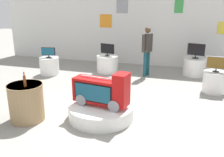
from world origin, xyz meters
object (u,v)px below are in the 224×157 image
(tv_on_far_right, at_px, (48,52))
(tv_on_left_rear, at_px, (217,63))
(display_pedestal_center_rear, at_px, (107,64))
(side_table_round, at_px, (26,102))
(display_pedestal_left_rear, at_px, (214,82))
(bottle_on_side_table, at_px, (25,81))
(tv_on_right_rear, at_px, (196,50))
(main_display_pedestal, at_px, (101,112))
(tv_on_center_rear, at_px, (107,49))
(shopper_browsing_near_truck, at_px, (147,48))
(novelty_firetruck_tv, at_px, (102,92))
(display_pedestal_right_rear, at_px, (194,67))
(display_pedestal_far_right, at_px, (49,66))

(tv_on_far_right, bearing_deg, tv_on_left_rear, -2.82)
(display_pedestal_center_rear, height_order, side_table_round, side_table_round)
(display_pedestal_left_rear, distance_m, bottle_on_side_table, 5.16)
(display_pedestal_left_rear, xyz_separation_m, tv_on_left_rear, (0.00, -0.00, 0.55))
(display_pedestal_left_rear, bearing_deg, bottle_on_side_table, -141.56)
(display_pedestal_center_rear, bearing_deg, tv_on_right_rear, 8.65)
(main_display_pedestal, distance_m, display_pedestal_center_rear, 3.83)
(tv_on_center_rear, bearing_deg, bottle_on_side_table, -95.40)
(display_pedestal_left_rear, relative_size, bottle_on_side_table, 2.05)
(bottle_on_side_table, bearing_deg, display_pedestal_left_rear, 38.44)
(tv_on_center_rear, distance_m, tv_on_right_rear, 3.11)
(display_pedestal_center_rear, xyz_separation_m, tv_on_far_right, (-1.90, -0.89, 0.50))
(main_display_pedestal, relative_size, shopper_browsing_near_truck, 0.86)
(tv_on_right_rear, relative_size, shopper_browsing_near_truck, 0.34)
(novelty_firetruck_tv, relative_size, bottle_on_side_table, 4.08)
(display_pedestal_right_rear, relative_size, side_table_round, 0.92)
(display_pedestal_right_rear, bearing_deg, tv_on_far_right, -164.63)
(side_table_round, xyz_separation_m, shopper_browsing_near_truck, (1.97, 4.14, 0.58))
(tv_on_far_right, distance_m, shopper_browsing_near_truck, 3.45)
(display_pedestal_center_rear, bearing_deg, side_table_round, -96.86)
(tv_on_left_rear, distance_m, side_table_round, 5.14)
(novelty_firetruck_tv, height_order, shopper_browsing_near_truck, shopper_browsing_near_truck)
(display_pedestal_center_rear, distance_m, side_table_round, 4.26)
(tv_on_right_rear, distance_m, tv_on_far_right, 5.16)
(display_pedestal_center_rear, distance_m, shopper_browsing_near_truck, 1.62)
(tv_on_right_rear, height_order, side_table_round, tv_on_right_rear)
(tv_on_left_rear, relative_size, tv_on_far_right, 1.18)
(novelty_firetruck_tv, height_order, tv_on_far_right, novelty_firetruck_tv)
(display_pedestal_left_rear, distance_m, side_table_round, 5.13)
(display_pedestal_right_rear, xyz_separation_m, shopper_browsing_near_truck, (-1.62, -0.56, 0.69))
(display_pedestal_left_rear, bearing_deg, display_pedestal_far_right, 177.18)
(tv_on_center_rear, height_order, display_pedestal_right_rear, tv_on_center_rear)
(novelty_firetruck_tv, bearing_deg, tv_on_right_rear, 64.09)
(main_display_pedestal, xyz_separation_m, bottle_on_side_table, (-1.44, -0.65, 0.80))
(display_pedestal_center_rear, height_order, tv_on_far_right, tv_on_far_right)
(novelty_firetruck_tv, height_order, tv_on_center_rear, novelty_firetruck_tv)
(novelty_firetruck_tv, bearing_deg, display_pedestal_center_rear, 105.87)
(bottle_on_side_table, bearing_deg, main_display_pedestal, 24.42)
(display_pedestal_far_right, xyz_separation_m, shopper_browsing_near_truck, (3.35, 0.80, 0.69))
(display_pedestal_left_rear, distance_m, tv_on_far_right, 5.52)
(tv_on_left_rear, relative_size, tv_on_right_rear, 1.01)
(display_pedestal_left_rear, height_order, display_pedestal_right_rear, same)
(display_pedestal_left_rear, bearing_deg, tv_on_right_rear, 107.81)
(display_pedestal_far_right, bearing_deg, display_pedestal_center_rear, 25.16)
(tv_on_center_rear, bearing_deg, display_pedestal_center_rear, 102.59)
(display_pedestal_right_rear, relative_size, bottle_on_side_table, 2.41)
(display_pedestal_right_rear, bearing_deg, display_pedestal_far_right, -164.67)
(tv_on_right_rear, bearing_deg, tv_on_far_right, -164.68)
(tv_on_far_right, xyz_separation_m, side_table_round, (1.39, -3.34, -0.39))
(main_display_pedestal, relative_size, bottle_on_side_table, 4.61)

